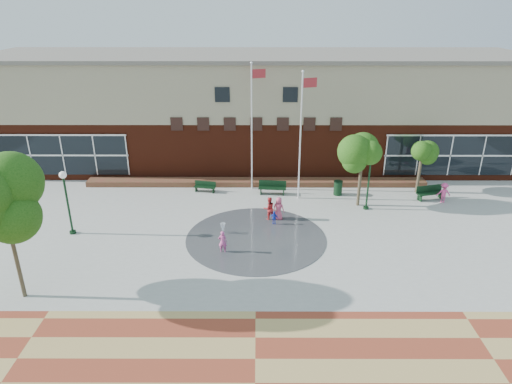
{
  "coord_description": "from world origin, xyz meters",
  "views": [
    {
      "loc": [
        0.07,
        -21.14,
        13.2
      ],
      "look_at": [
        0.0,
        4.0,
        2.6
      ],
      "focal_mm": 32.0,
      "sensor_mm": 36.0,
      "label": 1
    }
  ],
  "objects_px": {
    "flagpole_left": "(252,121)",
    "bench_left": "(205,189)",
    "flagpole_right": "(301,130)",
    "child_splash": "(223,242)",
    "trash_can": "(338,188)",
    "tree_big_left": "(3,201)"
  },
  "relations": [
    {
      "from": "bench_left",
      "to": "flagpole_left",
      "type": "bearing_deg",
      "value": 21.97
    },
    {
      "from": "bench_left",
      "to": "trash_can",
      "type": "height_order",
      "value": "trash_can"
    },
    {
      "from": "flagpole_left",
      "to": "bench_left",
      "type": "height_order",
      "value": "flagpole_left"
    },
    {
      "from": "flagpole_right",
      "to": "trash_can",
      "type": "distance_m",
      "value": 5.39
    },
    {
      "from": "flagpole_right",
      "to": "child_splash",
      "type": "distance_m",
      "value": 10.11
    },
    {
      "from": "flagpole_right",
      "to": "bench_left",
      "type": "relative_size",
      "value": 5.41
    },
    {
      "from": "bench_left",
      "to": "child_splash",
      "type": "height_order",
      "value": "child_splash"
    },
    {
      "from": "flagpole_right",
      "to": "tree_big_left",
      "type": "bearing_deg",
      "value": -157.65
    },
    {
      "from": "flagpole_right",
      "to": "flagpole_left",
      "type": "bearing_deg",
      "value": 134.82
    },
    {
      "from": "bench_left",
      "to": "trash_can",
      "type": "relative_size",
      "value": 1.55
    },
    {
      "from": "tree_big_left",
      "to": "child_splash",
      "type": "distance_m",
      "value": 11.1
    },
    {
      "from": "child_splash",
      "to": "flagpole_left",
      "type": "bearing_deg",
      "value": -95.52
    },
    {
      "from": "tree_big_left",
      "to": "flagpole_left",
      "type": "bearing_deg",
      "value": 51.41
    },
    {
      "from": "flagpole_right",
      "to": "bench_left",
      "type": "bearing_deg",
      "value": 153.19
    },
    {
      "from": "flagpole_left",
      "to": "tree_big_left",
      "type": "relative_size",
      "value": 1.32
    },
    {
      "from": "bench_left",
      "to": "trash_can",
      "type": "distance_m",
      "value": 9.81
    },
    {
      "from": "trash_can",
      "to": "tree_big_left",
      "type": "bearing_deg",
      "value": -143.91
    },
    {
      "from": "flagpole_left",
      "to": "trash_can",
      "type": "height_order",
      "value": "flagpole_left"
    },
    {
      "from": "tree_big_left",
      "to": "child_splash",
      "type": "xyz_separation_m",
      "value": [
        9.28,
        4.21,
        -4.4
      ]
    },
    {
      "from": "flagpole_left",
      "to": "child_splash",
      "type": "relative_size",
      "value": 7.03
    },
    {
      "from": "bench_left",
      "to": "tree_big_left",
      "type": "bearing_deg",
      "value": -107.49
    },
    {
      "from": "bench_left",
      "to": "child_splash",
      "type": "distance_m",
      "value": 9.01
    }
  ]
}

